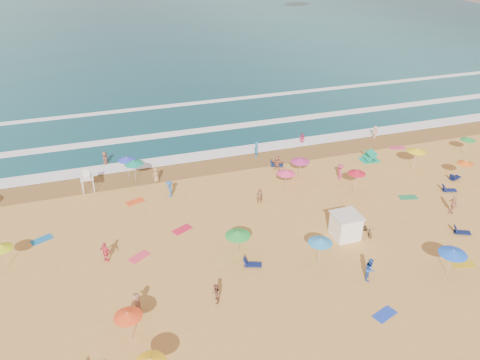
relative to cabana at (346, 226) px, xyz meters
name	(u,v)px	position (x,y,z in m)	size (l,w,h in m)	color
ground	(246,231)	(-7.56, 3.26, -1.00)	(220.00, 220.00, 0.00)	gold
ocean	(132,33)	(-7.56, 87.26, -1.00)	(220.00, 140.00, 0.18)	#0C4756
wet_sand	(209,166)	(-7.56, 15.76, -0.99)	(220.00, 220.00, 0.00)	olive
surf_foam	(190,134)	(-7.56, 24.58, -0.90)	(200.00, 18.70, 0.05)	white
cabana	(346,226)	(0.00, 0.00, 0.00)	(2.00, 2.00, 2.00)	white
cabana_roof	(347,215)	(0.00, 0.00, 1.06)	(2.20, 2.20, 0.12)	silver
bicycle	(367,230)	(1.90, -0.30, -0.57)	(0.58, 1.65, 0.87)	black
lifeguard_stand	(88,182)	(-19.91, 14.09, 0.05)	(1.20, 1.20, 2.10)	white
beach_umbrellas	(243,207)	(-7.62, 3.69, 1.12)	(54.73, 27.06, 0.83)	#FF6215
loungers	(350,240)	(0.08, -0.84, -0.83)	(37.38, 23.96, 0.34)	#0D1445
towels	(232,248)	(-9.39, 1.36, -0.98)	(49.99, 23.53, 0.03)	#DA5D1B
popup_tents	(430,169)	(13.65, 6.95, -0.40)	(10.29, 11.48, 1.20)	#F235B3
beachgoers	(232,200)	(-7.64, 7.08, -0.19)	(46.94, 25.79, 2.10)	#D73564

